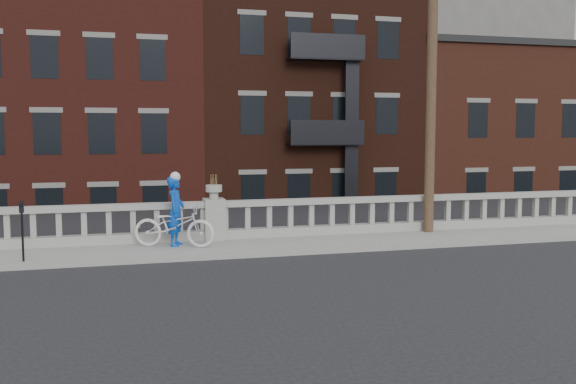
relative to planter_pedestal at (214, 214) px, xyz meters
name	(u,v)px	position (x,y,z in m)	size (l,w,h in m)	color
ground	(243,277)	(0.00, -3.95, -0.83)	(120.00, 120.00, 0.00)	black
sidewalk	(220,248)	(0.00, -0.95, -0.76)	(32.00, 2.20, 0.15)	gray
balustrade	(214,221)	(0.00, 0.00, -0.19)	(28.00, 0.34, 1.03)	gray
planter_pedestal	(214,214)	(0.00, 0.00, 0.00)	(0.55, 0.55, 1.76)	gray
lower_level	(172,138)	(0.56, 19.09, 1.80)	(80.00, 44.00, 20.80)	#605E59
utility_pole	(432,54)	(6.20, -0.35, 4.41)	(1.60, 0.28, 10.00)	#422D1E
parking_meter_c	(22,224)	(-4.59, -1.80, 0.17)	(0.10, 0.09, 1.36)	black
bicycle	(174,225)	(-1.14, -0.86, -0.13)	(0.72, 2.08, 1.09)	silver
cyclist	(176,211)	(-1.09, -0.70, 0.21)	(0.65, 0.43, 1.78)	#0C44B5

